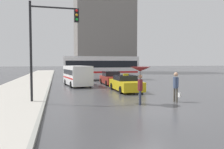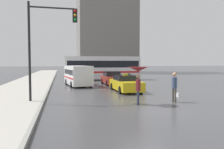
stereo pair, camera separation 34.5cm
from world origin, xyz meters
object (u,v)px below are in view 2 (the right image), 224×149
object	(u,v)px
city_bus	(103,67)
sedan_red	(112,78)
ambulance_van	(78,75)
pedestrian_with_umbrella	(138,73)
taxi	(125,84)
pedestrian_man	(175,85)
traffic_light	(48,35)

from	to	relation	value
city_bus	sedan_red	bearing A→B (deg)	-179.94
ambulance_van	pedestrian_with_umbrella	distance (m)	11.78
taxi	pedestrian_man	world-z (taller)	pedestrian_man
pedestrian_with_umbrella	pedestrian_man	bearing A→B (deg)	-58.07
pedestrian_with_umbrella	traffic_light	size ratio (longest dim) A/B	0.37
city_bus	taxi	bearing A→B (deg)	179.86
ambulance_van	traffic_light	xyz separation A→B (m)	(-2.49, -9.67, 2.95)
ambulance_van	pedestrian_with_umbrella	world-z (taller)	pedestrian_with_umbrella
ambulance_van	traffic_light	size ratio (longest dim) A/B	0.90
pedestrian_with_umbrella	traffic_light	bearing A→B (deg)	96.39
pedestrian_with_umbrella	pedestrian_man	size ratio (longest dim) A/B	1.19
ambulance_van	pedestrian_man	xyz separation A→B (m)	(5.07, -11.21, -0.10)
taxi	ambulance_van	xyz separation A→B (m)	(-3.66, 5.39, 0.54)
taxi	pedestrian_man	xyz separation A→B (m)	(1.41, -5.82, 0.44)
sedan_red	pedestrian_with_umbrella	distance (m)	12.11
ambulance_van	pedestrian_man	size ratio (longest dim) A/B	2.94
taxi	sedan_red	size ratio (longest dim) A/B	1.03
pedestrian_with_umbrella	taxi	bearing A→B (deg)	15.98
ambulance_van	pedestrian_with_umbrella	xyz separation A→B (m)	(2.59, -11.47, 0.66)
taxi	ambulance_van	bearing A→B (deg)	-55.85
taxi	traffic_light	xyz separation A→B (m)	(-6.14, -4.28, 3.49)
city_bus	pedestrian_man	xyz separation A→B (m)	(1.04, -18.29, -0.77)
ambulance_van	traffic_light	world-z (taller)	traffic_light
sedan_red	pedestrian_with_umbrella	bearing A→B (deg)	83.98
pedestrian_with_umbrella	traffic_light	world-z (taller)	traffic_light
sedan_red	city_bus	xyz separation A→B (m)	(0.17, 6.56, 1.17)
taxi	ambulance_van	world-z (taller)	ambulance_van
taxi	city_bus	world-z (taller)	city_bus
ambulance_van	pedestrian_man	distance (m)	12.30
pedestrian_with_umbrella	pedestrian_man	xyz separation A→B (m)	(2.47, 0.26, -0.75)
taxi	traffic_light	distance (m)	8.26
traffic_light	taxi	bearing A→B (deg)	34.85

